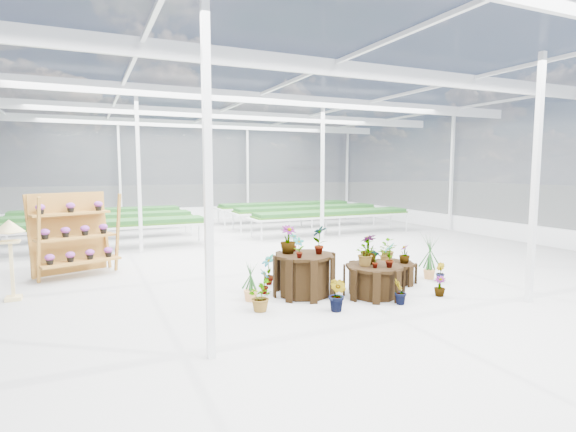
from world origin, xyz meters
name	(u,v)px	position (x,y,z in m)	size (l,w,h in m)	color
ground_plane	(292,272)	(0.00, 0.00, 0.00)	(24.00, 24.00, 0.00)	gray
greenhouse_shell	(292,178)	(0.00, 0.00, 2.25)	(18.00, 24.00, 4.50)	white
steel_frame	(292,178)	(0.00, 0.00, 2.25)	(18.00, 24.00, 4.50)	silver
nursery_benches	(213,222)	(0.00, 7.20, 0.42)	(16.00, 7.00, 0.84)	silver
plinth_tall	(304,275)	(-0.60, -1.90, 0.41)	(1.19, 1.19, 0.81)	black
plinth_mid	(374,281)	(0.60, -2.50, 0.30)	(1.14, 1.14, 0.60)	black
plinth_low	(393,272)	(1.60, -1.80, 0.22)	(0.96, 0.96, 0.43)	black
shelf_rack	(75,235)	(-4.68, 1.72, 0.95)	(1.79, 0.95, 1.90)	#986525
bird_table	(11,260)	(-5.73, 0.05, 0.76)	(0.36, 0.36, 1.53)	#D8BE7B
nursery_plants	(342,264)	(0.30, -1.82, 0.53)	(4.72, 2.96, 1.38)	#1C491C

